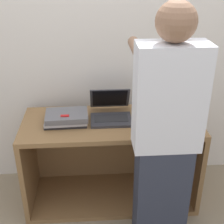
% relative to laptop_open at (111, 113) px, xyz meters
% --- Properties ---
extents(ground_plane, '(12.00, 12.00, 0.00)m').
position_rel_laptop_open_xyz_m(ground_plane, '(0.00, -0.34, -0.77)').
color(ground_plane, gray).
extents(wall_back, '(8.00, 0.05, 2.40)m').
position_rel_laptop_open_xyz_m(wall_back, '(0.00, 0.33, 0.43)').
color(wall_back, silver).
rests_on(wall_back, ground_plane).
extents(cart, '(1.35, 0.56, 0.73)m').
position_rel_laptop_open_xyz_m(cart, '(0.00, 0.02, -0.41)').
color(cart, olive).
rests_on(cart, ground_plane).
extents(laptop_open, '(0.31, 0.34, 0.21)m').
position_rel_laptop_open_xyz_m(laptop_open, '(0.00, 0.00, 0.00)').
color(laptop_open, '#333338').
rests_on(laptop_open, cart).
extents(laptop_stack_left, '(0.33, 0.24, 0.08)m').
position_rel_laptop_open_xyz_m(laptop_stack_left, '(-0.34, -0.06, -0.00)').
color(laptop_stack_left, '#232326').
rests_on(laptop_stack_left, cart).
extents(laptop_stack_right, '(0.33, 0.23, 0.08)m').
position_rel_laptop_open_xyz_m(laptop_stack_right, '(0.34, -0.05, -0.00)').
color(laptop_stack_right, slate).
rests_on(laptop_stack_right, cart).
extents(person, '(0.40, 0.53, 1.66)m').
position_rel_laptop_open_xyz_m(person, '(0.30, -0.53, 0.06)').
color(person, '#2D3342').
rests_on(person, ground_plane).
extents(inventory_tag, '(0.06, 0.02, 0.01)m').
position_rel_laptop_open_xyz_m(inventory_tag, '(-0.34, -0.11, 0.04)').
color(inventory_tag, red).
rests_on(inventory_tag, laptop_stack_left).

